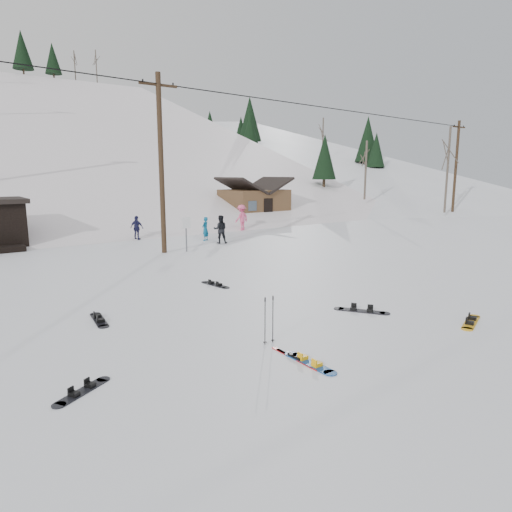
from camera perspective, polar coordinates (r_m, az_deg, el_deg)
ground at (r=11.98m, az=8.71°, el=-9.99°), size 200.00×200.00×0.00m
ski_slope at (r=65.45m, az=-27.92°, el=-5.12°), size 60.00×85.24×65.97m
ridge_right at (r=75.48m, az=2.40°, el=-1.18°), size 45.66×93.98×54.59m
treeline_right at (r=66.65m, az=5.42°, el=6.79°), size 20.00×60.00×10.00m
utility_pole at (r=24.09m, az=-11.78°, el=11.46°), size 2.00×0.26×9.00m
utility_pole_right at (r=48.81m, az=23.70°, el=10.17°), size 2.00×0.26×9.00m
trail_sign at (r=24.35m, az=-8.71°, el=3.51°), size 0.50×0.09×1.85m
cabin at (r=39.41m, az=-0.25°, el=6.53°), size 5.39×4.40×3.77m
hero_snowboard at (r=10.38m, az=6.73°, el=-13.07°), size 0.30×1.54×0.11m
hero_skis at (r=10.59m, az=4.81°, el=-12.55°), size 0.13×1.59×0.08m
ski_poles at (r=11.24m, az=1.63°, el=-7.95°), size 0.33×0.09×1.19m
board_scatter_a at (r=9.70m, az=-20.89°, el=-15.48°), size 1.25×0.84×0.10m
board_scatter_b at (r=13.83m, az=-19.02°, el=-7.52°), size 0.45×1.57×0.11m
board_scatter_d at (r=14.27m, az=13.06°, el=-6.65°), size 1.07×1.46×0.12m
board_scatter_e at (r=14.23m, az=25.28°, el=-7.45°), size 1.54×0.78×0.11m
board_scatter_f at (r=17.12m, az=-5.12°, el=-3.57°), size 0.47×1.48×0.10m
skier_teal at (r=28.30m, az=-6.36°, el=3.40°), size 0.64×0.58×1.46m
skier_dark at (r=27.08m, az=-4.48°, el=3.34°), size 1.02×0.95×1.67m
skier_pink at (r=33.04m, az=-1.82°, el=4.81°), size 1.33×0.96×1.86m
skier_navy at (r=29.34m, az=-14.66°, el=3.42°), size 0.82×0.93×1.51m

